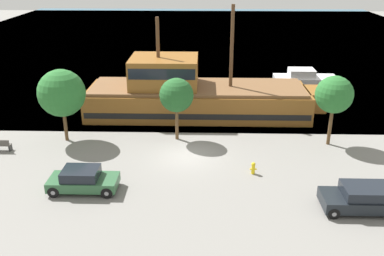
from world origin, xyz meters
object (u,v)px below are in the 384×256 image
Objects in this scene: pirate_ship at (193,95)px; moored_boat_dockside at (305,79)px; parked_car_curb_front at (83,180)px; parked_car_curb_mid at (369,198)px; fire_hydrant at (253,168)px.

moored_boat_dockside is at bearing 38.23° from pirate_ship.
parked_car_curb_front is (-5.84, -12.70, -1.03)m from pirate_ship.
moored_boat_dockside is 23.10m from parked_car_curb_mid.
pirate_ship is at bearing 65.30° from parked_car_curb_front.
fire_hydrant is (-7.20, -19.23, -0.24)m from moored_boat_dockside.
parked_car_curb_mid is at bearing -56.33° from pirate_ship.
moored_boat_dockside reaches higher than parked_car_curb_mid.
moored_boat_dockside is (11.15, 8.78, -1.04)m from pirate_ship.
pirate_ship is 25.17× the size of fire_hydrant.
moored_boat_dockside is at bearing 51.66° from parked_car_curb_front.
pirate_ship is 11.24m from fire_hydrant.
pirate_ship is 14.02m from parked_car_curb_front.
parked_car_curb_mid is at bearing -94.09° from moored_boat_dockside.
moored_boat_dockside is 20.53m from fire_hydrant.
parked_car_curb_mid is (15.34, -1.56, 0.02)m from parked_car_curb_front.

